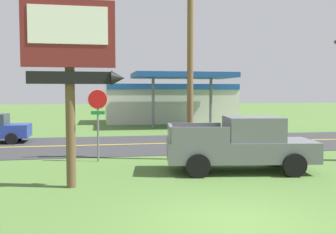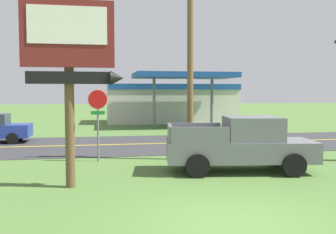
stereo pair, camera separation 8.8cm
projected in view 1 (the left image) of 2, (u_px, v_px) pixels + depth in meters
name	position (u px, v px, depth m)	size (l,w,h in m)	color
ground_plane	(234.00, 222.00, 8.40)	(180.00, 180.00, 0.00)	#4C7033
road_asphalt	(152.00, 144.00, 21.16)	(140.00, 8.00, 0.02)	#333335
road_centre_line	(152.00, 144.00, 21.16)	(126.00, 0.20, 0.01)	gold
motel_sign	(72.00, 56.00, 11.16)	(2.92, 0.54, 5.78)	brown
stop_sign	(98.00, 112.00, 15.72)	(0.80, 0.08, 2.95)	slate
utility_pole	(190.00, 46.00, 15.97)	(2.14, 0.26, 8.80)	brown
gas_station	(170.00, 102.00, 36.85)	(12.00, 11.50, 4.40)	beige
pickup_grey_parked_on_lawn	(242.00, 145.00, 13.79)	(5.43, 2.80, 1.96)	slate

